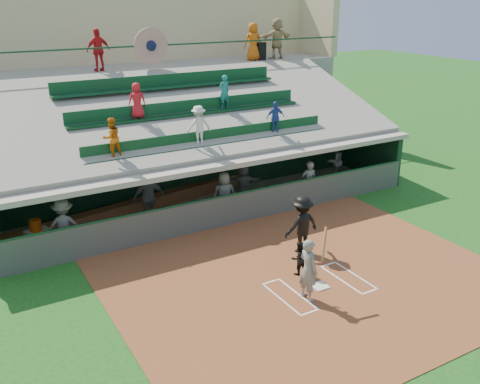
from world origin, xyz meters
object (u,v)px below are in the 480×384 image
batter_at_plate (308,269)px  catcher (299,258)px  home_plate (320,286)px  white_table (39,239)px  water_cooler (35,225)px  trash_bin (261,51)px

batter_at_plate → catcher: 1.40m
catcher → home_plate: bearing=97.4°
home_plate → white_table: 8.95m
catcher → batter_at_plate: bearing=66.3°
white_table → water_cooler: 0.50m
water_cooler → trash_bin: trash_bin is taller
trash_bin → batter_at_plate: bearing=-117.0°
home_plate → water_cooler: size_ratio=1.17×
home_plate → water_cooler: (-6.31, 6.34, 0.81)m
batter_at_plate → white_table: 8.75m
batter_at_plate → white_table: bearing=129.9°
catcher → trash_bin: size_ratio=1.20×
water_cooler → catcher: bearing=-41.2°
home_plate → trash_bin: (5.99, 12.75, 4.99)m
white_table → catcher: bearing=-56.1°
water_cooler → home_plate: bearing=-45.2°
catcher → trash_bin: 14.06m
white_table → water_cooler: water_cooler is taller
trash_bin → water_cooler: bearing=-152.5°
home_plate → catcher: catcher is taller
water_cooler → trash_bin: 14.48m
white_table → trash_bin: bearing=13.0°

